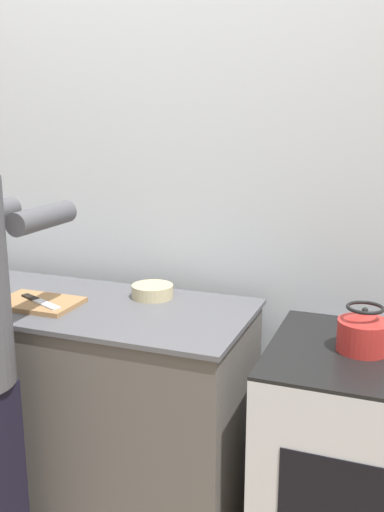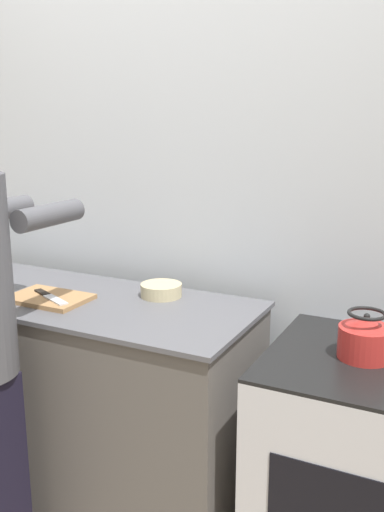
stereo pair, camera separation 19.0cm
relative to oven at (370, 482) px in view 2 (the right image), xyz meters
The scene contains 7 objects.
wall_back 1.27m from the oven, 155.28° to the left, with size 8.00×0.05×2.60m.
counter 1.26m from the oven, behind, with size 1.63×0.61×0.94m.
oven is the anchor object (origin of this frame).
cutting_board 1.35m from the oven, behind, with size 0.31×0.21×0.02m.
knife 1.34m from the oven, behind, with size 0.23×0.13×0.01m.
kettle 0.51m from the oven, behind, with size 0.17×0.17×0.16m.
bowl_prep 1.03m from the oven, behind, with size 0.17×0.17×0.05m.
Camera 2 is at (1.07, -1.45, 1.64)m, focal length 40.00 mm.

